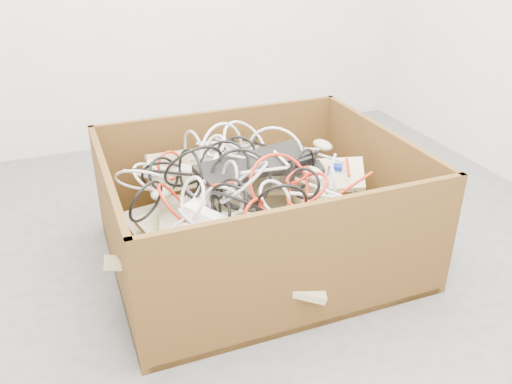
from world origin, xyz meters
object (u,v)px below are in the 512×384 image
object	(u,v)px
cardboard_box	(254,231)
vga_plug	(337,167)
power_strip_left	(210,183)
power_strip_right	(219,223)

from	to	relation	value
cardboard_box	vga_plug	world-z (taller)	cardboard_box
cardboard_box	power_strip_left	distance (m)	0.29
vga_plug	power_strip_right	bearing A→B (deg)	-124.26
power_strip_left	power_strip_right	bearing A→B (deg)	-153.43
cardboard_box	vga_plug	xyz separation A→B (m)	(0.39, 0.04, 0.21)
cardboard_box	power_strip_left	world-z (taller)	cardboard_box
power_strip_left	power_strip_right	xyz separation A→B (m)	(-0.05, -0.27, -0.02)
cardboard_box	vga_plug	size ratio (longest dim) A/B	25.90
power_strip_left	power_strip_right	distance (m)	0.28
cardboard_box	power_strip_left	xyz separation A→B (m)	(-0.17, 0.04, 0.23)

